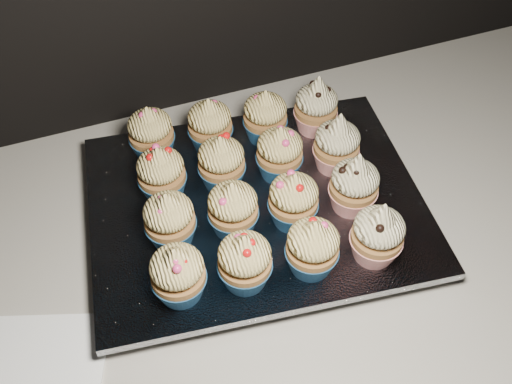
% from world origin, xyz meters
% --- Properties ---
extents(cabinet, '(2.40, 0.60, 0.86)m').
position_xyz_m(cabinet, '(0.00, 1.70, 0.43)').
color(cabinet, black).
rests_on(cabinet, ground).
extents(worktop, '(2.44, 0.64, 0.04)m').
position_xyz_m(worktop, '(0.00, 1.70, 0.88)').
color(worktop, silver).
rests_on(worktop, cabinet).
extents(napkin, '(0.18, 0.18, 0.00)m').
position_xyz_m(napkin, '(-0.30, 1.61, 0.90)').
color(napkin, white).
rests_on(napkin, worktop).
extents(baking_tray, '(0.43, 0.35, 0.02)m').
position_xyz_m(baking_tray, '(0.00, 1.74, 0.91)').
color(baking_tray, black).
rests_on(baking_tray, worktop).
extents(foil_lining, '(0.47, 0.39, 0.01)m').
position_xyz_m(foil_lining, '(0.00, 1.74, 0.93)').
color(foil_lining, silver).
rests_on(foil_lining, baking_tray).
extents(cupcake_0, '(0.06, 0.06, 0.08)m').
position_xyz_m(cupcake_0, '(-0.13, 1.64, 0.97)').
color(cupcake_0, '#1B4F80').
rests_on(cupcake_0, foil_lining).
extents(cupcake_1, '(0.06, 0.06, 0.08)m').
position_xyz_m(cupcake_1, '(-0.05, 1.63, 0.97)').
color(cupcake_1, '#1B4F80').
rests_on(cupcake_1, foil_lining).
extents(cupcake_2, '(0.06, 0.06, 0.08)m').
position_xyz_m(cupcake_2, '(0.03, 1.62, 0.97)').
color(cupcake_2, '#1B4F80').
rests_on(cupcake_2, foil_lining).
extents(cupcake_3, '(0.06, 0.06, 0.10)m').
position_xyz_m(cupcake_3, '(0.10, 1.61, 0.97)').
color(cupcake_3, red).
rests_on(cupcake_3, foil_lining).
extents(cupcake_4, '(0.06, 0.06, 0.08)m').
position_xyz_m(cupcake_4, '(-0.12, 1.72, 0.97)').
color(cupcake_4, '#1B4F80').
rests_on(cupcake_4, foil_lining).
extents(cupcake_5, '(0.06, 0.06, 0.08)m').
position_xyz_m(cupcake_5, '(-0.04, 1.71, 0.97)').
color(cupcake_5, '#1B4F80').
rests_on(cupcake_5, foil_lining).
extents(cupcake_6, '(0.06, 0.06, 0.08)m').
position_xyz_m(cupcake_6, '(0.03, 1.69, 0.97)').
color(cupcake_6, '#1B4F80').
rests_on(cupcake_6, foil_lining).
extents(cupcake_7, '(0.06, 0.06, 0.10)m').
position_xyz_m(cupcake_7, '(0.11, 1.69, 0.97)').
color(cupcake_7, red).
rests_on(cupcake_7, foil_lining).
extents(cupcake_8, '(0.06, 0.06, 0.08)m').
position_xyz_m(cupcake_8, '(-0.11, 1.79, 0.97)').
color(cupcake_8, '#1B4F80').
rests_on(cupcake_8, foil_lining).
extents(cupcake_9, '(0.06, 0.06, 0.08)m').
position_xyz_m(cupcake_9, '(-0.03, 1.78, 0.97)').
color(cupcake_9, '#1B4F80').
rests_on(cupcake_9, foil_lining).
extents(cupcake_10, '(0.06, 0.06, 0.08)m').
position_xyz_m(cupcake_10, '(0.05, 1.77, 0.97)').
color(cupcake_10, '#1B4F80').
rests_on(cupcake_10, foil_lining).
extents(cupcake_11, '(0.06, 0.06, 0.10)m').
position_xyz_m(cupcake_11, '(0.12, 1.76, 0.97)').
color(cupcake_11, red).
rests_on(cupcake_11, foil_lining).
extents(cupcake_12, '(0.06, 0.06, 0.08)m').
position_xyz_m(cupcake_12, '(-0.10, 1.87, 0.97)').
color(cupcake_12, '#1B4F80').
rests_on(cupcake_12, foil_lining).
extents(cupcake_13, '(0.06, 0.06, 0.08)m').
position_xyz_m(cupcake_13, '(-0.02, 1.86, 0.97)').
color(cupcake_13, '#1B4F80').
rests_on(cupcake_13, foil_lining).
extents(cupcake_14, '(0.06, 0.06, 0.08)m').
position_xyz_m(cupcake_14, '(0.06, 1.85, 0.97)').
color(cupcake_14, '#1B4F80').
rests_on(cupcake_14, foil_lining).
extents(cupcake_15, '(0.06, 0.06, 0.10)m').
position_xyz_m(cupcake_15, '(0.13, 1.84, 0.97)').
color(cupcake_15, red).
rests_on(cupcake_15, foil_lining).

